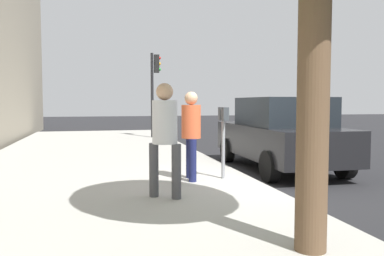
{
  "coord_description": "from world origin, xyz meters",
  "views": [
    {
      "loc": [
        -7.45,
        3.0,
        1.66
      ],
      "look_at": [
        0.31,
        1.14,
        1.14
      ],
      "focal_mm": 37.05,
      "sensor_mm": 36.0,
      "label": 1
    }
  ],
  "objects": [
    {
      "name": "parked_sedan_near",
      "position": [
        1.43,
        -1.35,
        0.89
      ],
      "size": [
        4.43,
        2.02,
        1.77
      ],
      "color": "black",
      "rests_on": "ground_plane"
    },
    {
      "name": "ground_plane",
      "position": [
        0.0,
        0.0,
        0.0
      ],
      "size": [
        80.0,
        80.0,
        0.0
      ],
      "primitive_type": "plane",
      "color": "#232326",
      "rests_on": "ground"
    },
    {
      "name": "traffic_signal",
      "position": [
        9.49,
        0.6,
        2.58
      ],
      "size": [
        0.24,
        0.44,
        3.6
      ],
      "color": "black",
      "rests_on": "sidewalk_slab"
    },
    {
      "name": "parking_meter",
      "position": [
        -0.04,
        0.59,
        1.17
      ],
      "size": [
        0.36,
        0.12,
        1.41
      ],
      "color": "gray",
      "rests_on": "sidewalk_slab"
    },
    {
      "name": "sidewalk_slab",
      "position": [
        0.0,
        3.0,
        0.07
      ],
      "size": [
        28.0,
        6.0,
        0.15
      ],
      "primitive_type": "cube",
      "color": "#A8A59E",
      "rests_on": "ground_plane"
    },
    {
      "name": "pedestrian_at_meter",
      "position": [
        -0.04,
        1.24,
        1.15
      ],
      "size": [
        0.52,
        0.37,
        1.71
      ],
      "rotation": [
        0.0,
        0.0,
        -1.66
      ],
      "color": "#191E4C",
      "rests_on": "sidewalk_slab"
    },
    {
      "name": "pedestrian_bystander",
      "position": [
        -1.35,
        1.97,
        1.22
      ],
      "size": [
        0.39,
        0.47,
        1.8
      ],
      "rotation": [
        0.0,
        0.0,
        -0.62
      ],
      "color": "#47474C",
      "rests_on": "sidewalk_slab"
    }
  ]
}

